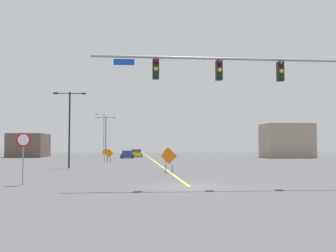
% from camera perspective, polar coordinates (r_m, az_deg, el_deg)
% --- Properties ---
extents(ground, '(186.21, 186.21, 0.00)m').
position_cam_1_polar(ground, '(20.33, 3.21, -9.01)').
color(ground, '#444447').
extents(road_centre_stripe, '(0.16, 103.45, 0.01)m').
position_cam_1_polar(road_centre_stripe, '(71.81, -2.96, -4.61)').
color(road_centre_stripe, yellow).
rests_on(road_centre_stripe, ground).
extents(traffic_signal_assembly, '(13.73, 0.44, 7.40)m').
position_cam_1_polar(traffic_signal_assembly, '(21.31, 12.76, 6.54)').
color(traffic_signal_assembly, gray).
rests_on(traffic_signal_assembly, ground).
extents(stop_sign, '(0.76, 0.07, 2.85)m').
position_cam_1_polar(stop_sign, '(22.46, -20.80, -3.12)').
color(stop_sign, gray).
rests_on(stop_sign, ground).
extents(street_lamp_far_left, '(3.07, 0.24, 7.26)m').
position_cam_1_polar(street_lamp_far_left, '(37.44, -14.50, 0.51)').
color(street_lamp_far_left, black).
rests_on(street_lamp_far_left, ground).
extents(street_lamp_mid_left, '(2.00, 0.24, 9.13)m').
position_cam_1_polar(street_lamp_mid_left, '(84.61, -9.64, -0.92)').
color(street_lamp_mid_left, gray).
rests_on(street_lamp_mid_left, ground).
extents(street_lamp_near_left, '(4.23, 0.24, 8.62)m').
position_cam_1_polar(street_lamp_near_left, '(87.96, -9.26, -0.92)').
color(street_lamp_near_left, black).
rests_on(street_lamp_near_left, ground).
extents(construction_sign_left_lane, '(1.23, 0.25, 1.89)m').
position_cam_1_polar(construction_sign_left_lane, '(49.68, -0.07, -4.02)').
color(construction_sign_left_lane, orange).
rests_on(construction_sign_left_lane, ground).
extents(construction_sign_median_far, '(1.29, 0.29, 1.96)m').
position_cam_1_polar(construction_sign_median_far, '(30.50, 0.14, -4.67)').
color(construction_sign_median_far, orange).
rests_on(construction_sign_median_far, ground).
extents(construction_sign_median_near, '(1.08, 0.31, 1.71)m').
position_cam_1_polar(construction_sign_median_near, '(48.74, -8.79, -4.15)').
color(construction_sign_median_near, orange).
rests_on(construction_sign_median_near, ground).
extents(construction_sign_right_shoulder, '(1.08, 0.30, 1.83)m').
position_cam_1_polar(construction_sign_right_shoulder, '(52.94, -9.24, -3.94)').
color(construction_sign_right_shoulder, orange).
rests_on(construction_sign_right_shoulder, ground).
extents(car_blue_passing, '(2.21, 3.96, 1.25)m').
position_cam_1_polar(car_blue_passing, '(65.29, -6.10, -4.25)').
color(car_blue_passing, '#1E389E').
rests_on(car_blue_passing, ground).
extents(car_yellow_far, '(2.22, 4.41, 1.44)m').
position_cam_1_polar(car_yellow_far, '(71.07, -4.73, -4.07)').
color(car_yellow_far, gold).
rests_on(car_yellow_far, ground).
extents(roadside_building_west, '(6.10, 8.40, 4.27)m').
position_cam_1_polar(roadside_building_west, '(75.03, -20.05, -2.73)').
color(roadside_building_west, brown).
rests_on(roadside_building_west, ground).
extents(roadside_building_east, '(8.14, 5.89, 5.91)m').
position_cam_1_polar(roadside_building_east, '(69.99, 17.29, -2.11)').
color(roadside_building_east, gray).
rests_on(roadside_building_east, ground).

